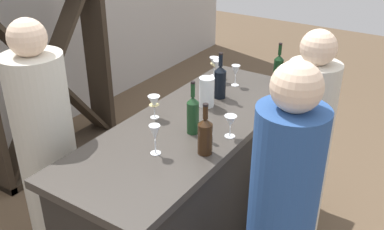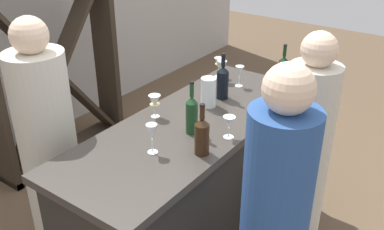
{
  "view_description": "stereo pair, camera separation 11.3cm",
  "coord_description": "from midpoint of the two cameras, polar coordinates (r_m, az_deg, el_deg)",
  "views": [
    {
      "loc": [
        -2.01,
        -1.31,
        2.24
      ],
      "look_at": [
        0.0,
        0.0,
        1.01
      ],
      "focal_mm": 40.78,
      "sensor_mm": 36.0,
      "label": 1
    },
    {
      "loc": [
        -1.95,
        -1.4,
        2.24
      ],
      "look_at": [
        0.0,
        0.0,
        1.01
      ],
      "focal_mm": 40.78,
      "sensor_mm": 36.0,
      "label": 2
    }
  ],
  "objects": [
    {
      "name": "bar_counter",
      "position": [
        2.97,
        -1.1,
        -9.05
      ],
      "size": [
        1.95,
        0.73,
        0.96
      ],
      "color": "#2A2723",
      "rests_on": "ground"
    },
    {
      "name": "wine_rack",
      "position": [
        3.99,
        -19.22,
        4.96
      ],
      "size": [
        1.28,
        0.28,
        1.67
      ],
      "color": "#33281E",
      "rests_on": "ground"
    },
    {
      "name": "wine_bottle_leftmost_amber_brown",
      "position": [
        2.35,
        0.35,
        -2.64
      ],
      "size": [
        0.08,
        0.08,
        0.3
      ],
      "color": "#331E0F",
      "rests_on": "bar_counter"
    },
    {
      "name": "wine_bottle_second_left_olive_green",
      "position": [
        2.55,
        -1.16,
        0.15
      ],
      "size": [
        0.07,
        0.07,
        0.33
      ],
      "color": "#193D1E",
      "rests_on": "bar_counter"
    },
    {
      "name": "wine_bottle_center_near_black",
      "position": [
        3.0,
        2.62,
        4.47
      ],
      "size": [
        0.08,
        0.08,
        0.33
      ],
      "color": "black",
      "rests_on": "bar_counter"
    },
    {
      "name": "wine_bottle_second_right_dark_green",
      "position": [
        3.3,
        10.25,
        6.04
      ],
      "size": [
        0.07,
        0.07,
        0.31
      ],
      "color": "black",
      "rests_on": "bar_counter"
    },
    {
      "name": "wine_glass_near_left",
      "position": [
        2.52,
        3.78,
        -0.95
      ],
      "size": [
        0.07,
        0.07,
        0.14
      ],
      "color": "white",
      "rests_on": "bar_counter"
    },
    {
      "name": "wine_glass_near_center",
      "position": [
        2.35,
        -6.26,
        -2.46
      ],
      "size": [
        0.06,
        0.06,
        0.17
      ],
      "color": "white",
      "rests_on": "bar_counter"
    },
    {
      "name": "wine_glass_near_right",
      "position": [
        3.21,
        4.72,
        5.72
      ],
      "size": [
        0.06,
        0.06,
        0.16
      ],
      "color": "white",
      "rests_on": "bar_counter"
    },
    {
      "name": "wine_glass_far_left",
      "position": [
        3.29,
        2.39,
        6.33
      ],
      "size": [
        0.07,
        0.07,
        0.16
      ],
      "color": "white",
      "rests_on": "bar_counter"
    },
    {
      "name": "wine_glass_far_center",
      "position": [
        2.74,
        -6.16,
        1.55
      ],
      "size": [
        0.08,
        0.08,
        0.15
      ],
      "color": "white",
      "rests_on": "bar_counter"
    },
    {
      "name": "wine_glass_far_right",
      "position": [
        3.38,
        1.96,
        6.74
      ],
      "size": [
        0.07,
        0.07,
        0.15
      ],
      "color": "white",
      "rests_on": "bar_counter"
    },
    {
      "name": "water_pitcher",
      "position": [
        2.89,
        0.82,
        3.03
      ],
      "size": [
        0.1,
        0.1,
        0.2
      ],
      "color": "silver",
      "rests_on": "bar_counter"
    },
    {
      "name": "person_left_guest",
      "position": [
        2.84,
        13.25,
        -5.54
      ],
      "size": [
        0.33,
        0.33,
        1.57
      ],
      "rotation": [
        0.0,
        0.0,
        1.66
      ],
      "color": "beige",
      "rests_on": "ground"
    },
    {
      "name": "person_center_guest",
      "position": [
        2.23,
        9.94,
        -14.55
      ],
      "size": [
        0.36,
        0.36,
        1.64
      ],
      "rotation": [
        0.0,
        0.0,
        1.7
      ],
      "color": "#284C8C",
      "rests_on": "ground"
    },
    {
      "name": "person_server_behind",
      "position": [
        2.92,
        -19.37,
        -5.1
      ],
      "size": [
        0.46,
        0.46,
        1.64
      ],
      "rotation": [
        0.0,
        0.0,
        -1.95
      ],
      "color": "beige",
      "rests_on": "ground"
    }
  ]
}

